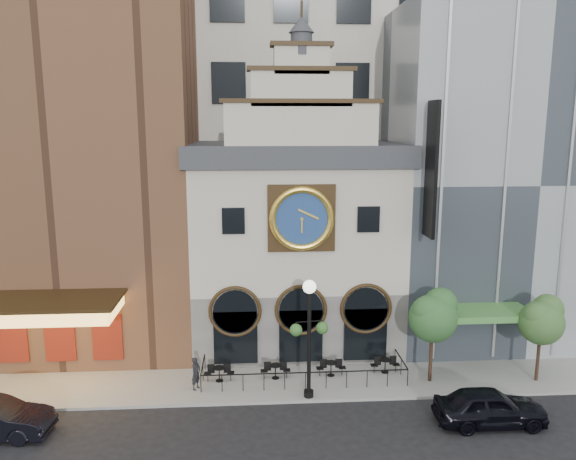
% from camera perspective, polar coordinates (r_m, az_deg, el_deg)
% --- Properties ---
extents(ground, '(120.00, 120.00, 0.00)m').
position_cam_1_polar(ground, '(28.83, 2.02, -17.18)').
color(ground, black).
rests_on(ground, ground).
extents(sidewalk, '(44.00, 5.00, 0.15)m').
position_cam_1_polar(sidewalk, '(31.01, 1.55, -14.88)').
color(sidewalk, gray).
rests_on(sidewalk, ground).
extents(clock_building, '(12.60, 8.78, 18.65)m').
position_cam_1_polar(clock_building, '(33.91, 0.77, -0.77)').
color(clock_building, '#605E5B').
rests_on(clock_building, ground).
extents(theater_building, '(14.00, 15.60, 25.00)m').
position_cam_1_polar(theater_building, '(36.73, -20.40, 8.76)').
color(theater_building, brown).
rests_on(theater_building, ground).
extents(retail_building, '(14.00, 14.40, 20.00)m').
position_cam_1_polar(retail_building, '(38.72, 20.14, 5.21)').
color(retail_building, gray).
rests_on(retail_building, ground).
extents(office_tower, '(20.00, 16.00, 40.00)m').
position_cam_1_polar(office_tower, '(45.79, -0.46, 19.04)').
color(office_tower, '#BCB5A9').
rests_on(office_tower, ground).
extents(cafe_railing, '(10.60, 2.60, 0.90)m').
position_cam_1_polar(cafe_railing, '(30.78, 1.55, -14.00)').
color(cafe_railing, black).
rests_on(cafe_railing, sidewalk).
extents(bistro_0, '(1.58, 0.68, 0.90)m').
position_cam_1_polar(bistro_0, '(30.62, -7.00, -14.20)').
color(bistro_0, black).
rests_on(bistro_0, sidewalk).
extents(bistro_1, '(1.58, 0.68, 0.90)m').
position_cam_1_polar(bistro_1, '(30.70, -1.29, -14.05)').
color(bistro_1, black).
rests_on(bistro_1, sidewalk).
extents(bistro_2, '(1.58, 0.68, 0.90)m').
position_cam_1_polar(bistro_2, '(31.07, 4.39, -13.76)').
color(bistro_2, black).
rests_on(bistro_2, sidewalk).
extents(bistro_3, '(1.58, 0.68, 0.90)m').
position_cam_1_polar(bistro_3, '(31.77, 9.84, -13.31)').
color(bistro_3, black).
rests_on(bistro_3, sidewalk).
extents(car_right, '(5.05, 2.07, 1.71)m').
position_cam_1_polar(car_right, '(28.26, 19.85, -16.53)').
color(car_right, black).
rests_on(car_right, ground).
extents(pedestrian, '(0.66, 0.74, 1.70)m').
position_cam_1_polar(pedestrian, '(29.81, -9.33, -14.19)').
color(pedestrian, black).
rests_on(pedestrian, sidewalk).
extents(lamppost, '(1.91, 0.79, 6.01)m').
position_cam_1_polar(lamppost, '(27.59, 2.17, -9.69)').
color(lamppost, black).
rests_on(lamppost, sidewalk).
extents(tree_left, '(2.59, 2.50, 4.99)m').
position_cam_1_polar(tree_left, '(30.22, 14.58, -8.29)').
color(tree_left, '#382619').
rests_on(tree_left, sidewalk).
extents(tree_right, '(2.40, 2.31, 4.62)m').
position_cam_1_polar(tree_right, '(32.23, 24.39, -8.23)').
color(tree_right, '#382619').
rests_on(tree_right, sidewalk).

